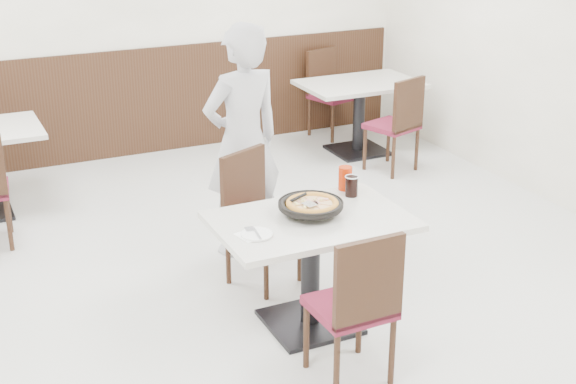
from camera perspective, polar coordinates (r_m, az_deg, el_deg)
name	(u,v)px	position (r m, az deg, el deg)	size (l,w,h in m)	color
floor	(273,303)	(5.52, -1.09, -7.90)	(7.00, 7.00, 0.00)	silver
wall_back	(127,19)	(8.24, -11.35, 11.98)	(6.00, 0.04, 2.80)	beige
wainscot_back	(134,103)	(8.40, -10.90, 6.24)	(5.90, 0.03, 1.10)	black
main_table	(310,273)	(5.11, 1.60, -5.75)	(1.20, 0.80, 0.75)	beige
chair_near	(350,303)	(4.57, 4.41, -7.90)	(0.42, 0.42, 0.95)	black
chair_far	(264,221)	(5.59, -1.74, -2.08)	(0.42, 0.42, 0.95)	black
trivet	(309,214)	(4.96, 1.51, -1.59)	(0.11, 0.11, 0.04)	black
pizza_pan	(311,209)	(4.98, 1.62, -1.19)	(0.35, 0.35, 0.01)	black
pizza	(312,206)	(4.97, 1.74, -1.02)	(0.32, 0.32, 0.02)	#BF8330
pizza_server	(309,204)	(4.91, 1.53, -0.86)	(0.07, 0.09, 0.00)	white
napkin	(252,235)	(4.72, -2.61, -3.08)	(0.16, 0.16, 0.00)	white
side_plate	(257,234)	(4.71, -2.23, -3.03)	(0.19, 0.19, 0.01)	white
fork	(257,234)	(4.70, -2.22, -2.97)	(0.02, 0.17, 0.00)	white
cola_glass	(352,187)	(5.28, 4.54, 0.38)	(0.08, 0.08, 0.13)	black
red_cup	(345,178)	(5.38, 4.09, 0.98)	(0.09, 0.09, 0.16)	#AA2103
diner_person	(243,142)	(5.95, -3.24, 3.60)	(0.64, 0.42, 1.77)	silver
bg_table_right	(359,117)	(8.40, 5.05, 5.30)	(1.20, 0.80, 0.75)	beige
bg_chair_right_near	(392,124)	(7.87, 7.41, 4.84)	(0.42, 0.42, 0.95)	black
bg_chair_right_far	(333,94)	(8.90, 3.21, 6.95)	(0.42, 0.42, 0.95)	black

